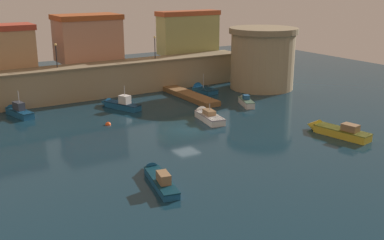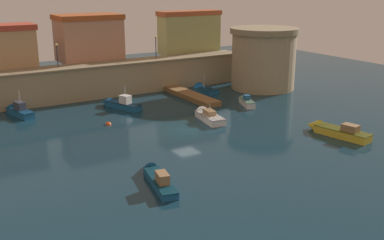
{
  "view_description": "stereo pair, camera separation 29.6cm",
  "coord_description": "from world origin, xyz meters",
  "px_view_note": "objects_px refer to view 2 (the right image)",
  "views": [
    {
      "loc": [
        -24.34,
        -40.73,
        15.18
      ],
      "look_at": [
        0.0,
        -1.16,
        1.37
      ],
      "focal_mm": 43.87,
      "sensor_mm": 36.0,
      "label": 1
    },
    {
      "loc": [
        -24.09,
        -40.89,
        15.18
      ],
      "look_at": [
        0.0,
        -1.16,
        1.37
      ],
      "focal_mm": 43.87,
      "sensor_mm": 36.0,
      "label": 2
    }
  ],
  "objects_px": {
    "moored_boat_5": "(119,104)",
    "moored_boat_4": "(335,130)",
    "quay_lamp_1": "(156,43)",
    "moored_boat_1": "(157,177)",
    "moored_boat_3": "(202,89)",
    "quay_lamp_0": "(57,51)",
    "moored_boat_6": "(207,115)",
    "moored_boat_0": "(246,101)",
    "fortress_tower": "(263,58)",
    "mooring_buoy_0": "(108,125)",
    "moored_boat_2": "(18,110)"
  },
  "relations": [
    {
      "from": "quay_lamp_0",
      "to": "mooring_buoy_0",
      "type": "bearing_deg",
      "value": -84.12
    },
    {
      "from": "quay_lamp_0",
      "to": "moored_boat_4",
      "type": "xyz_separation_m",
      "value": [
        19.88,
        -28.86,
        -6.04
      ]
    },
    {
      "from": "moored_boat_6",
      "to": "quay_lamp_0",
      "type": "bearing_deg",
      "value": 43.91
    },
    {
      "from": "moored_boat_0",
      "to": "moored_boat_2",
      "type": "relative_size",
      "value": 0.81
    },
    {
      "from": "moored_boat_2",
      "to": "moored_boat_4",
      "type": "bearing_deg",
      "value": -147.63
    },
    {
      "from": "quay_lamp_1",
      "to": "moored_boat_2",
      "type": "height_order",
      "value": "quay_lamp_1"
    },
    {
      "from": "fortress_tower",
      "to": "moored_boat_5",
      "type": "height_order",
      "value": "fortress_tower"
    },
    {
      "from": "moored_boat_4",
      "to": "moored_boat_6",
      "type": "distance_m",
      "value": 14.26
    },
    {
      "from": "moored_boat_0",
      "to": "moored_boat_1",
      "type": "relative_size",
      "value": 0.68
    },
    {
      "from": "moored_boat_6",
      "to": "moored_boat_5",
      "type": "bearing_deg",
      "value": 43.26
    },
    {
      "from": "quay_lamp_1",
      "to": "moored_boat_4",
      "type": "bearing_deg",
      "value": -78.83
    },
    {
      "from": "quay_lamp_0",
      "to": "moored_boat_6",
      "type": "xyz_separation_m",
      "value": [
        11.83,
        -17.1,
        -6.1
      ]
    },
    {
      "from": "moored_boat_5",
      "to": "moored_boat_6",
      "type": "xyz_separation_m",
      "value": [
        6.64,
        -9.83,
        -0.07
      ]
    },
    {
      "from": "fortress_tower",
      "to": "mooring_buoy_0",
      "type": "relative_size",
      "value": 15.78
    },
    {
      "from": "moored_boat_6",
      "to": "moored_boat_0",
      "type": "bearing_deg",
      "value": -60.77
    },
    {
      "from": "moored_boat_1",
      "to": "fortress_tower",
      "type": "bearing_deg",
      "value": -40.86
    },
    {
      "from": "moored_boat_1",
      "to": "moored_boat_5",
      "type": "xyz_separation_m",
      "value": [
        6.2,
        22.5,
        0.12
      ]
    },
    {
      "from": "quay_lamp_0",
      "to": "moored_boat_2",
      "type": "height_order",
      "value": "quay_lamp_0"
    },
    {
      "from": "moored_boat_1",
      "to": "moored_boat_2",
      "type": "bearing_deg",
      "value": 23.26
    },
    {
      "from": "moored_boat_1",
      "to": "moored_boat_4",
      "type": "distance_m",
      "value": 20.91
    },
    {
      "from": "quay_lamp_1",
      "to": "moored_boat_0",
      "type": "xyz_separation_m",
      "value": [
        5.46,
        -14.26,
        -6.15
      ]
    },
    {
      "from": "quay_lamp_1",
      "to": "moored_boat_1",
      "type": "xyz_separation_m",
      "value": [
        -15.19,
        -29.77,
        -6.22
      ]
    },
    {
      "from": "moored_boat_0",
      "to": "moored_boat_5",
      "type": "xyz_separation_m",
      "value": [
        -14.44,
        6.99,
        0.05
      ]
    },
    {
      "from": "quay_lamp_1",
      "to": "moored_boat_5",
      "type": "xyz_separation_m",
      "value": [
        -8.99,
        -7.27,
        -6.1
      ]
    },
    {
      "from": "quay_lamp_0",
      "to": "quay_lamp_1",
      "type": "height_order",
      "value": "quay_lamp_1"
    },
    {
      "from": "quay_lamp_1",
      "to": "moored_boat_3",
      "type": "xyz_separation_m",
      "value": [
        4.61,
        -5.15,
        -6.28
      ]
    },
    {
      "from": "moored_boat_3",
      "to": "moored_boat_6",
      "type": "bearing_deg",
      "value": 142.72
    },
    {
      "from": "moored_boat_1",
      "to": "moored_boat_6",
      "type": "distance_m",
      "value": 18.04
    },
    {
      "from": "moored_boat_1",
      "to": "moored_boat_5",
      "type": "bearing_deg",
      "value": -3.75
    },
    {
      "from": "quay_lamp_0",
      "to": "moored_boat_1",
      "type": "bearing_deg",
      "value": -91.95
    },
    {
      "from": "moored_boat_3",
      "to": "mooring_buoy_0",
      "type": "height_order",
      "value": "moored_boat_3"
    },
    {
      "from": "quay_lamp_1",
      "to": "moored_boat_5",
      "type": "height_order",
      "value": "quay_lamp_1"
    },
    {
      "from": "moored_boat_1",
      "to": "moored_boat_2",
      "type": "distance_m",
      "value": 26.26
    },
    {
      "from": "moored_boat_4",
      "to": "quay_lamp_1",
      "type": "bearing_deg",
      "value": 0.45
    },
    {
      "from": "quay_lamp_0",
      "to": "moored_boat_6",
      "type": "relative_size",
      "value": 0.49
    },
    {
      "from": "moored_boat_5",
      "to": "moored_boat_4",
      "type": "bearing_deg",
      "value": -168.11
    },
    {
      "from": "moored_boat_1",
      "to": "moored_boat_4",
      "type": "height_order",
      "value": "moored_boat_4"
    },
    {
      "from": "moored_boat_0",
      "to": "moored_boat_6",
      "type": "distance_m",
      "value": 8.31
    },
    {
      "from": "fortress_tower",
      "to": "mooring_buoy_0",
      "type": "xyz_separation_m",
      "value": [
        -26.27,
        -5.55,
        -4.46
      ]
    },
    {
      "from": "moored_boat_1",
      "to": "moored_boat_3",
      "type": "relative_size",
      "value": 1.52
    },
    {
      "from": "moored_boat_6",
      "to": "moored_boat_2",
      "type": "bearing_deg",
      "value": 63.48
    },
    {
      "from": "moored_boat_2",
      "to": "moored_boat_3",
      "type": "bearing_deg",
      "value": -106.68
    },
    {
      "from": "moored_boat_2",
      "to": "moored_boat_3",
      "type": "distance_m",
      "value": 25.1
    },
    {
      "from": "moored_boat_0",
      "to": "moored_boat_6",
      "type": "xyz_separation_m",
      "value": [
        -7.81,
        -2.84,
        -0.02
      ]
    },
    {
      "from": "moored_boat_0",
      "to": "moored_boat_5",
      "type": "distance_m",
      "value": 16.05
    },
    {
      "from": "quay_lamp_1",
      "to": "moored_boat_5",
      "type": "distance_m",
      "value": 13.07
    },
    {
      "from": "moored_boat_2",
      "to": "mooring_buoy_0",
      "type": "bearing_deg",
      "value": -154.67
    },
    {
      "from": "quay_lamp_1",
      "to": "moored_boat_6",
      "type": "distance_m",
      "value": 18.33
    },
    {
      "from": "fortress_tower",
      "to": "mooring_buoy_0",
      "type": "height_order",
      "value": "fortress_tower"
    },
    {
      "from": "moored_boat_0",
      "to": "quay_lamp_0",
      "type": "bearing_deg",
      "value": 75.71
    }
  ]
}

